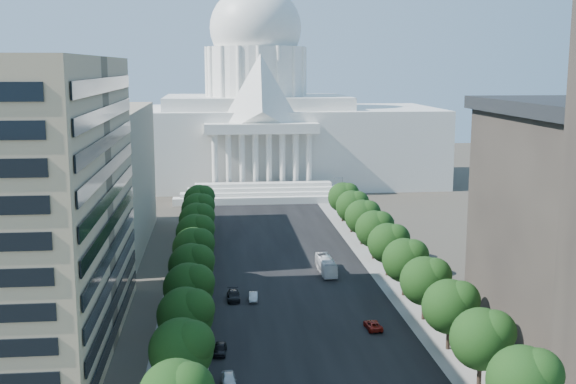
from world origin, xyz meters
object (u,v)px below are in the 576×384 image
object	(u,v)px
car_silver	(253,297)
car_parked	(229,381)
car_dark_b	(233,296)
city_bus	(326,265)
car_red	(373,325)
car_dark_a	(220,349)

from	to	relation	value
car_silver	car_parked	xyz separation A→B (m)	(-4.71, -32.52, 0.12)
car_silver	car_dark_b	world-z (taller)	car_dark_b
car_silver	city_bus	distance (m)	20.95
car_red	car_parked	bearing A→B (deg)	35.25
car_dark_a	city_bus	size ratio (longest dim) A/B	0.40
city_bus	car_parked	bearing A→B (deg)	-113.59
car_dark_a	car_dark_b	size ratio (longest dim) A/B	0.82
car_silver	car_parked	world-z (taller)	car_parked
car_dark_a	car_red	size ratio (longest dim) A/B	0.93
car_dark_b	car_parked	xyz separation A→B (m)	(-1.41, -33.13, 0.03)
car_dark_b	car_dark_a	bearing A→B (deg)	-96.94
car_parked	city_bus	xyz separation A→B (m)	(19.31, 47.51, 0.71)
car_silver	city_bus	world-z (taller)	city_bus
car_silver	car_dark_b	xyz separation A→B (m)	(-3.30, 0.62, 0.09)
car_dark_a	car_dark_b	bearing A→B (deg)	88.74
car_silver	car_red	size ratio (longest dim) A/B	0.88
car_silver	car_red	xyz separation A→B (m)	(17.07, -15.07, -0.03)
car_red	city_bus	size ratio (longest dim) A/B	0.43
car_red	city_bus	distance (m)	30.18
car_dark_a	car_silver	bearing A→B (deg)	80.37
car_dark_a	car_dark_b	distance (m)	22.99
car_silver	car_dark_b	bearing A→B (deg)	172.00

